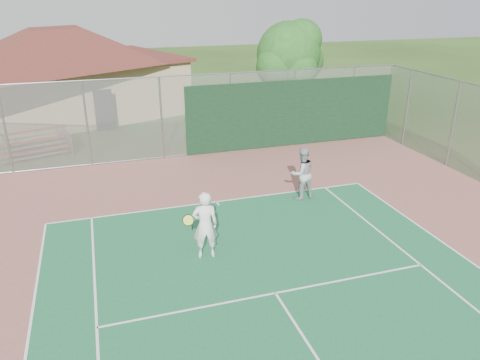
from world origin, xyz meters
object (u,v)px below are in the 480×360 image
bleachers (35,143)px  player_white_front (205,226)px  tree (290,56)px  player_grey_back (302,174)px  clubhouse (60,64)px

bleachers → player_white_front: size_ratio=1.64×
tree → player_white_front: 14.46m
tree → bleachers: bearing=-173.2°
player_white_front → player_grey_back: size_ratio=1.03×
tree → player_grey_back: (-3.44, -9.30, -2.67)m
clubhouse → tree: bearing=-45.6°
clubhouse → player_white_front: size_ratio=8.22×
tree → player_grey_back: bearing=-110.3°
tree → player_white_front: (-7.51, -12.08, -2.63)m
clubhouse → player_white_front: clubhouse is taller
tree → player_white_front: size_ratio=2.88×
clubhouse → tree: 12.89m
bleachers → player_grey_back: (9.17, -7.80, 0.39)m
bleachers → player_white_front: (5.10, -10.57, 0.42)m
bleachers → player_grey_back: size_ratio=1.69×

